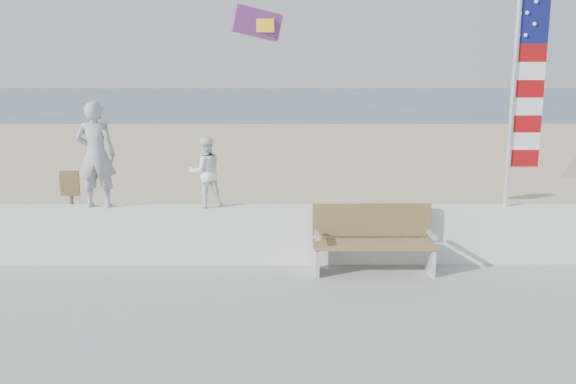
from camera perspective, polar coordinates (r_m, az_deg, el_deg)
name	(u,v)px	position (r m, az deg, el deg)	size (l,w,h in m)	color
ground	(273,323)	(7.94, -1.38, -12.17)	(220.00, 220.00, 0.00)	#304661
sand	(279,188)	(16.58, -0.87, 0.40)	(90.00, 40.00, 0.08)	tan
seawall	(275,234)	(9.63, -1.20, -3.98)	(30.00, 0.35, 0.90)	white
adult	(96,155)	(9.81, -17.52, 3.35)	(0.60, 0.39, 1.64)	#9D9EA3
child	(205,172)	(9.49, -7.73, 1.87)	(0.53, 0.41, 1.09)	white
bench	(373,238)	(9.27, 7.94, -4.31)	(1.80, 0.57, 1.00)	olive
flag	(522,82)	(9.96, 21.08, 9.56)	(0.50, 0.08, 3.50)	white
parafoil_kite	(258,24)	(11.34, -2.82, 15.47)	(0.95, 0.47, 0.63)	red
sign	(72,206)	(10.81, -19.59, -1.23)	(0.32, 0.07, 1.46)	olive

